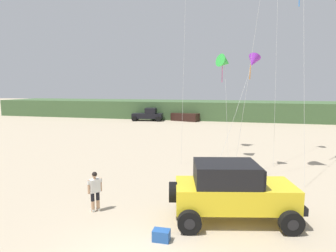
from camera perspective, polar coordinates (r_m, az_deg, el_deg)
dune_ridge at (r=47.54m, az=17.36°, el=3.04°), size 90.00×9.52×2.85m
jeep at (r=11.10m, az=13.01°, el=-12.61°), size 5.01×3.25×2.26m
person_watching at (r=12.06m, az=-14.66°, el=-12.33°), size 0.47×0.50×1.67m
cooler_box at (r=9.94m, az=-1.37°, el=-21.36°), size 0.57×0.37×0.38m
distant_pickup at (r=43.44m, az=-4.04°, el=2.31°), size 4.78×2.83×1.98m
distant_sedan at (r=43.23m, az=3.51°, el=1.84°), size 4.50×2.76×1.20m
kite_pink_ribbon at (r=17.78m, az=16.93°, el=12.47°), size 2.61×4.45×7.10m
kite_white_parafoil at (r=20.19m, az=11.46°, el=12.66°), size 1.29×2.41×7.42m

